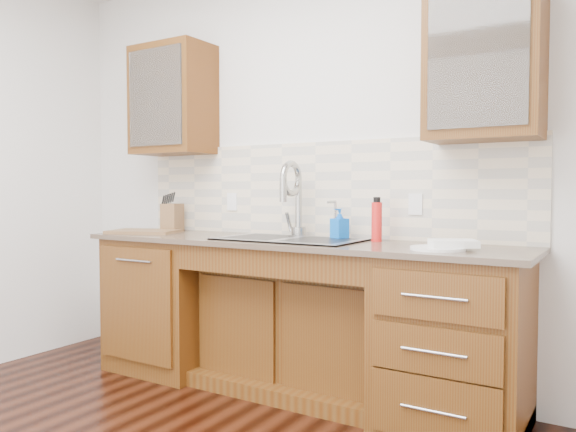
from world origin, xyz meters
The scene contains 23 objects.
wall_back centered at (0.00, 1.80, 1.35)m, with size 4.00×0.10×2.70m, color silver.
base_cabinet_left centered at (-0.95, 1.44, 0.44)m, with size 0.70×0.62×0.88m, color #593014.
base_cabinet_center centered at (0.00, 1.53, 0.35)m, with size 1.20×0.44×0.70m, color #593014.
base_cabinet_right centered at (0.95, 1.44, 0.44)m, with size 0.70×0.62×0.88m, color #593014.
countertop centered at (0.00, 1.43, 0.90)m, with size 2.70×0.65×0.03m, color #84705B.
backsplash centered at (0.00, 1.74, 1.21)m, with size 2.70×0.02×0.59m, color beige.
sink centered at (0.00, 1.41, 0.83)m, with size 0.84×0.46×0.19m, color #9E9EA5.
faucet centered at (-0.07, 1.64, 1.11)m, with size 0.04×0.04×0.40m, color #999993.
filter_tap centered at (0.18, 1.65, 1.03)m, with size 0.02×0.02×0.24m, color #999993.
upper_cabinet_left centered at (-1.05, 1.58, 1.83)m, with size 0.55×0.34×0.75m, color #593014.
upper_cabinet_right centered at (1.05, 1.58, 1.83)m, with size 0.55×0.34×0.75m, color #593014.
outlet_left centered at (-0.65, 1.73, 1.12)m, with size 0.08×0.01×0.12m, color white.
outlet_right centered at (0.65, 1.73, 1.12)m, with size 0.08×0.01×0.12m, color white.
soap_bottle centered at (0.24, 1.59, 1.00)m, with size 0.08×0.08×0.18m, color blue.
water_bottle centered at (0.47, 1.58, 1.02)m, with size 0.06×0.06×0.22m, color red.
plate centered at (0.90, 1.33, 0.92)m, with size 0.27×0.27×0.01m, color white.
dish_towel centered at (0.96, 1.36, 0.94)m, with size 0.22×0.16×0.03m, color white.
knife_block centered at (-1.07, 1.58, 1.01)m, with size 0.11×0.17×0.19m, color olive.
cutting_board centered at (-1.12, 1.36, 0.92)m, with size 0.44×0.31×0.02m, color brown.
cup_left_a centered at (-1.19, 1.58, 1.78)m, with size 0.13×0.13×0.10m, color silver.
cup_left_b centered at (-0.92, 1.58, 1.77)m, with size 0.10×0.10×0.10m, color white.
cup_right_a centered at (0.89, 1.58, 1.77)m, with size 0.12×0.12×0.10m, color white.
cup_right_b centered at (1.13, 1.58, 1.77)m, with size 0.10×0.10×0.09m, color white.
Camera 1 is at (1.69, -1.36, 1.20)m, focal length 35.00 mm.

